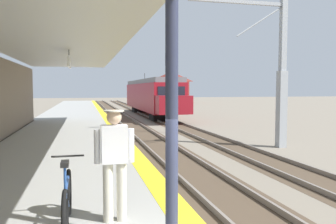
% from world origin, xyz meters
% --- Properties ---
extents(station_platform, '(5.00, 80.00, 0.91)m').
position_xyz_m(station_platform, '(-2.50, 16.00, 0.45)').
color(station_platform, '#999993').
rests_on(station_platform, ground).
extents(track_pair_nearest_platform, '(2.34, 120.00, 0.16)m').
position_xyz_m(track_pair_nearest_platform, '(1.90, 20.00, 0.05)').
color(track_pair_nearest_platform, '#4C3D2D').
rests_on(track_pair_nearest_platform, ground).
extents(track_pair_middle, '(2.34, 120.00, 0.16)m').
position_xyz_m(track_pair_middle, '(5.30, 20.00, 0.05)').
color(track_pair_middle, '#4C3D2D').
rests_on(track_pair_middle, ground).
extents(approaching_train, '(2.93, 19.60, 4.76)m').
position_xyz_m(approaching_train, '(5.30, 32.84, 2.18)').
color(approaching_train, maroon).
rests_on(approaching_train, ground).
extents(commuter_person, '(0.59, 0.30, 1.67)m').
position_xyz_m(commuter_person, '(-1.28, 2.09, 1.84)').
color(commuter_person, beige).
rests_on(commuter_person, station_platform).
extents(bicycle_beside_commuter, '(0.48, 1.82, 1.04)m').
position_xyz_m(bicycle_beside_commuter, '(-1.96, 1.95, 1.29)').
color(bicycle_beside_commuter, black).
rests_on(bicycle_beside_commuter, station_platform).
extents(rail_signal_post, '(0.32, 0.34, 5.20)m').
position_xyz_m(rail_signal_post, '(3.65, 18.68, 3.19)').
color(rail_signal_post, '#4C4C4C').
rests_on(rail_signal_post, ground).
extents(catenary_pylon_far_side, '(5.00, 0.40, 7.50)m').
position_xyz_m(catenary_pylon_far_side, '(7.38, 11.85, 3.60)').
color(catenary_pylon_far_side, '#9EA3A8').
rests_on(catenary_pylon_far_side, ground).
extents(distant_trackside_house, '(6.60, 5.28, 6.40)m').
position_xyz_m(distant_trackside_house, '(15.58, 63.78, 3.34)').
color(distant_trackside_house, maroon).
rests_on(distant_trackside_house, ground).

